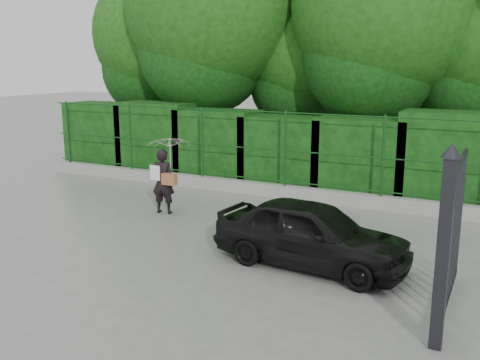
% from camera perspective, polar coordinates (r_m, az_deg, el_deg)
% --- Properties ---
extents(ground, '(80.00, 80.00, 0.00)m').
position_cam_1_polar(ground, '(9.36, -8.20, -7.62)').
color(ground, gray).
extents(kerb, '(14.00, 0.25, 0.30)m').
position_cam_1_polar(kerb, '(13.09, 3.15, -1.05)').
color(kerb, '#9E9E99').
rests_on(kerb, ground).
extents(fence, '(14.13, 0.06, 1.80)m').
position_cam_1_polar(fence, '(12.81, 4.11, 3.42)').
color(fence, '#124215').
rests_on(fence, kerb).
extents(hedge, '(14.20, 1.20, 2.15)m').
position_cam_1_polar(hedge, '(13.81, 5.13, 3.25)').
color(hedge, black).
rests_on(hedge, ground).
extents(trees, '(17.10, 6.15, 8.08)m').
position_cam_1_polar(trees, '(15.49, 12.52, 17.39)').
color(trees, black).
rests_on(trees, ground).
extents(gate, '(0.22, 2.33, 2.36)m').
position_cam_1_polar(gate, '(6.76, 21.34, -5.65)').
color(gate, black).
rests_on(gate, ground).
extents(woman, '(0.95, 0.97, 1.67)m').
position_cam_1_polar(woman, '(11.46, -7.68, 1.81)').
color(woman, black).
rests_on(woman, ground).
extents(car, '(3.26, 1.57, 1.07)m').
position_cam_1_polar(car, '(8.60, 7.58, -5.66)').
color(car, black).
rests_on(car, ground).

